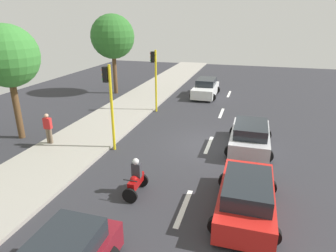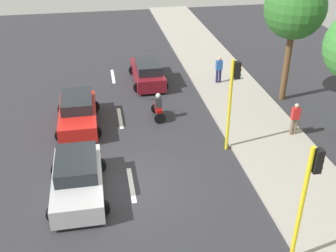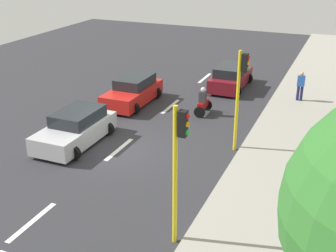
{
  "view_description": "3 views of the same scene",
  "coord_description": "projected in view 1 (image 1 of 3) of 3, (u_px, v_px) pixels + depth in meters",
  "views": [
    {
      "loc": [
        -2.02,
        15.0,
        6.63
      ],
      "look_at": [
        2.38,
        -0.08,
        0.84
      ],
      "focal_mm": 31.59,
      "sensor_mm": 36.0,
      "label": 1
    },
    {
      "loc": [
        -0.97,
        -13.91,
        10.62
      ],
      "look_at": [
        1.97,
        2.25,
        1.39
      ],
      "focal_mm": 44.14,
      "sensor_mm": 36.0,
      "label": 2
    },
    {
      "loc": [
        8.98,
        -15.61,
        8.67
      ],
      "look_at": [
        1.94,
        1.02,
        1.06
      ],
      "focal_mm": 47.46,
      "sensor_mm": 36.0,
      "label": 3
    }
  ],
  "objects": [
    {
      "name": "street_tree_south",
      "position": [
        7.0,
        57.0,
        15.74
      ],
      "size": [
        3.35,
        3.35,
        6.38
      ],
      "color": "brown",
      "rests_on": "ground"
    },
    {
      "name": "lane_stripe_north",
      "position": [
        221.0,
        113.0,
        21.74
      ],
      "size": [
        0.2,
        2.4,
        0.01
      ],
      "primitive_type": "cube",
      "color": "white",
      "rests_on": "ground"
    },
    {
      "name": "street_tree_center",
      "position": [
        113.0,
        37.0,
        25.79
      ],
      "size": [
        3.82,
        3.82,
        6.97
      ],
      "color": "brown",
      "rests_on": "ground"
    },
    {
      "name": "motorcycle",
      "position": [
        136.0,
        180.0,
        11.61
      ],
      "size": [
        0.6,
        1.3,
        1.53
      ],
      "color": "black",
      "rests_on": "ground"
    },
    {
      "name": "lane_stripe_mid",
      "position": [
        209.0,
        145.0,
        16.34
      ],
      "size": [
        0.2,
        2.4,
        0.01
      ],
      "primitive_type": "cube",
      "color": "white",
      "rests_on": "ground"
    },
    {
      "name": "car_white",
      "position": [
        206.0,
        88.0,
        26.23
      ],
      "size": [
        2.26,
        4.32,
        1.52
      ],
      "color": "white",
      "rests_on": "ground"
    },
    {
      "name": "ground_plane",
      "position": [
        209.0,
        146.0,
        16.36
      ],
      "size": [
        40.0,
        60.0,
        0.1
      ],
      "primitive_type": "cube",
      "color": "#2D2D33"
    },
    {
      "name": "lane_stripe_south",
      "position": [
        184.0,
        208.0,
        10.93
      ],
      "size": [
        0.2,
        2.4,
        0.01
      ],
      "primitive_type": "cube",
      "color": "white",
      "rests_on": "ground"
    },
    {
      "name": "car_silver",
      "position": [
        250.0,
        136.0,
        15.65
      ],
      "size": [
        2.36,
        4.33,
        1.52
      ],
      "color": "#B7B7BC",
      "rests_on": "ground"
    },
    {
      "name": "pedestrian_by_tree",
      "position": [
        48.0,
        128.0,
        15.9
      ],
      "size": [
        0.4,
        0.24,
        1.69
      ],
      "color": "#72604C",
      "rests_on": "sidewalk"
    },
    {
      "name": "car_red",
      "position": [
        246.0,
        196.0,
        10.41
      ],
      "size": [
        2.28,
        4.38,
        1.52
      ],
      "color": "red",
      "rests_on": "ground"
    },
    {
      "name": "traffic_light_corner",
      "position": [
        109.0,
        96.0,
        14.81
      ],
      "size": [
        0.49,
        0.24,
        4.5
      ],
      "color": "yellow",
      "rests_on": "ground"
    },
    {
      "name": "traffic_light_midblock",
      "position": [
        155.0,
        72.0,
        21.18
      ],
      "size": [
        0.49,
        0.24,
        4.5
      ],
      "color": "yellow",
      "rests_on": "ground"
    },
    {
      "name": "lane_stripe_far_north",
      "position": [
        229.0,
        94.0,
        27.15
      ],
      "size": [
        0.2,
        2.4,
        0.01
      ],
      "primitive_type": "cube",
      "color": "white",
      "rests_on": "ground"
    },
    {
      "name": "sidewalk",
      "position": [
        96.0,
        131.0,
        18.15
      ],
      "size": [
        4.0,
        60.0,
        0.15
      ],
      "primitive_type": "cube",
      "color": "#9E998E",
      "rests_on": "ground"
    }
  ]
}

